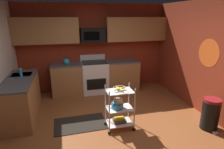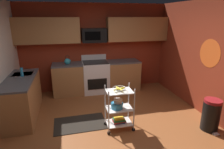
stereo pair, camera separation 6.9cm
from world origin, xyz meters
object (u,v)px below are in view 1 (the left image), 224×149
kettle (66,61)px  microwave (93,35)px  rolling_cart (120,108)px  mixing_bowl_small (118,101)px  fruit_bowl (120,89)px  mixing_bowl_large (117,106)px  oven_range (95,77)px  book_stack (119,120)px  dish_soap_bottle (21,73)px  trash_can (210,114)px

kettle → microwave: bearing=7.8°
rolling_cart → mixing_bowl_small: bearing=161.9°
fruit_bowl → microwave: bearing=94.2°
microwave → rolling_cart: bearing=-85.8°
mixing_bowl_large → oven_range: bearing=93.2°
book_stack → dish_soap_bottle: (-1.98, 1.15, 0.84)m
oven_range → dish_soap_bottle: (-1.82, -0.96, 0.54)m
rolling_cart → fruit_bowl: rolling_cart is taller
rolling_cart → mixing_bowl_small: size_ratio=5.03×
microwave → dish_soap_bottle: size_ratio=3.50×
fruit_bowl → kettle: bearing=114.5°
fruit_bowl → dish_soap_bottle: bearing=149.8°
oven_range → kettle: 0.95m
kettle → trash_can: bearing=-43.1°
trash_can → mixing_bowl_large: bearing=165.7°
oven_range → trash_can: bearing=-52.8°
fruit_bowl → kettle: (-0.96, 2.10, 0.12)m
microwave → mixing_bowl_small: (0.14, -2.20, -1.08)m
rolling_cart → dish_soap_bottle: dish_soap_bottle is taller
oven_range → trash_can: 3.24m
rolling_cart → dish_soap_bottle: bearing=149.8°
oven_range → book_stack: oven_range is taller
oven_range → mixing_bowl_small: oven_range is taller
microwave → mixing_bowl_small: microwave is taller
microwave → mixing_bowl_large: microwave is taller
mixing_bowl_small → dish_soap_bottle: dish_soap_bottle is taller
book_stack → dish_soap_bottle: bearing=149.8°
rolling_cart → book_stack: rolling_cart is taller
book_stack → trash_can: bearing=-14.6°
microwave → book_stack: 2.69m
mixing_bowl_small → kettle: (-0.93, 2.10, 0.38)m
microwave → mixing_bowl_large: (0.12, -2.21, -1.18)m
rolling_cart → mixing_bowl_large: 0.08m
mixing_bowl_small → kettle: bearing=114.0°
mixing_bowl_large → book_stack: size_ratio=0.95×
oven_range → rolling_cart: size_ratio=1.20×
microwave → book_stack: size_ratio=2.63×
oven_range → mixing_bowl_large: oven_range is taller
oven_range → mixing_bowl_large: 2.11m
mixing_bowl_large → kettle: size_ratio=0.95×
mixing_bowl_large → book_stack: bearing=0.0°
fruit_bowl → trash_can: (1.79, -0.47, -0.55)m
oven_range → mixing_bowl_small: size_ratio=6.04×
fruit_bowl → mixing_bowl_small: (-0.03, 0.01, -0.26)m
microwave → fruit_bowl: 2.37m
oven_range → mixing_bowl_small: (0.13, -2.10, 0.14)m
mixing_bowl_large → book_stack: (0.05, 0.00, -0.34)m
rolling_cart → dish_soap_bottle: size_ratio=4.57×
rolling_cart → book_stack: 0.27m
oven_range → fruit_bowl: 2.15m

